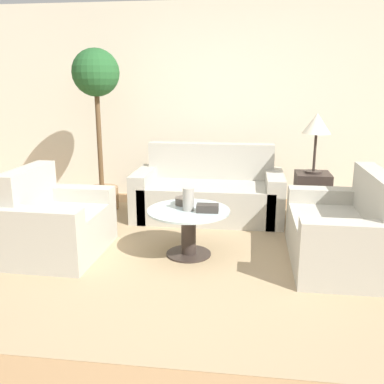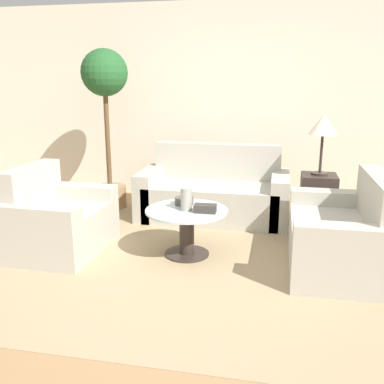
% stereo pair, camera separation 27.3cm
% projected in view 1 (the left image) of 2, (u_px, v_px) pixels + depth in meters
% --- Properties ---
extents(ground_plane, '(14.00, 14.00, 0.00)m').
position_uv_depth(ground_plane, '(178.00, 284.00, 3.45)').
color(ground_plane, '#9E754C').
extents(wall_back, '(10.00, 0.06, 2.60)m').
position_uv_depth(wall_back, '(210.00, 103.00, 5.78)').
color(wall_back, beige).
rests_on(wall_back, ground_plane).
extents(rug, '(3.67, 3.31, 0.01)m').
position_uv_depth(rug, '(189.00, 254.00, 4.04)').
color(rug, tan).
rests_on(rug, ground_plane).
extents(sofa_main, '(1.74, 0.83, 0.85)m').
position_uv_depth(sofa_main, '(209.00, 194.00, 5.14)').
color(sofa_main, '#B2AD9E').
rests_on(sofa_main, ground_plane).
extents(armchair, '(0.79, 1.01, 0.82)m').
position_uv_depth(armchair, '(54.00, 226.00, 4.02)').
color(armchair, '#B2AD9E').
rests_on(armchair, ground_plane).
extents(loveseat, '(0.80, 1.26, 0.84)m').
position_uv_depth(loveseat, '(345.00, 234.00, 3.79)').
color(loveseat, '#B2AD9E').
rests_on(loveseat, ground_plane).
extents(coffee_table, '(0.76, 0.76, 0.45)m').
position_uv_depth(coffee_table, '(188.00, 226.00, 3.97)').
color(coffee_table, '#332823').
rests_on(coffee_table, ground_plane).
extents(side_table, '(0.38, 0.38, 0.59)m').
position_uv_depth(side_table, '(311.00, 198.00, 4.86)').
color(side_table, '#332823').
rests_on(side_table, ground_plane).
extents(table_lamp, '(0.31, 0.31, 0.66)m').
position_uv_depth(table_lamp, '(317.00, 126.00, 4.65)').
color(table_lamp, '#332823').
rests_on(table_lamp, side_table).
extents(potted_plant, '(0.57, 0.57, 1.97)m').
position_uv_depth(potted_plant, '(97.00, 101.00, 5.16)').
color(potted_plant, '#93704C').
rests_on(potted_plant, ground_plane).
extents(vase, '(0.10, 0.10, 0.21)m').
position_uv_depth(vase, '(188.00, 199.00, 3.88)').
color(vase, '#9E998E').
rests_on(vase, coffee_table).
extents(bowl, '(0.18, 0.18, 0.07)m').
position_uv_depth(bowl, '(185.00, 201.00, 4.08)').
color(bowl, brown).
rests_on(bowl, coffee_table).
extents(book_stack, '(0.20, 0.12, 0.07)m').
position_uv_depth(book_stack, '(208.00, 208.00, 3.85)').
color(book_stack, '#38332D').
rests_on(book_stack, coffee_table).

